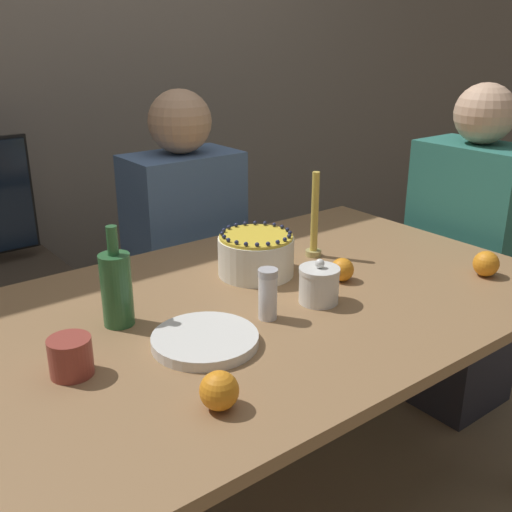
{
  "coord_description": "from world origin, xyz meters",
  "views": [
    {
      "loc": [
        -0.88,
        -1.1,
        1.38
      ],
      "look_at": [
        0.09,
        0.15,
        0.78
      ],
      "focal_mm": 42.0,
      "sensor_mm": 36.0,
      "label": 1
    }
  ],
  "objects_px": {
    "candle": "(314,223)",
    "person_woman_floral": "(464,274)",
    "cake": "(256,255)",
    "person_man_blue_shirt": "(187,274)",
    "bottle": "(117,288)",
    "sugar_bowl": "(319,285)",
    "sugar_shaker": "(268,294)"
  },
  "relations": [
    {
      "from": "person_man_blue_shirt",
      "to": "person_woman_floral",
      "type": "height_order",
      "value": "person_woman_floral"
    },
    {
      "from": "bottle",
      "to": "person_woman_floral",
      "type": "xyz_separation_m",
      "value": [
        1.35,
        -0.05,
        -0.29
      ]
    },
    {
      "from": "cake",
      "to": "person_woman_floral",
      "type": "distance_m",
      "value": 0.94
    },
    {
      "from": "bottle",
      "to": "cake",
      "type": "bearing_deg",
      "value": 6.04
    },
    {
      "from": "cake",
      "to": "candle",
      "type": "distance_m",
      "value": 0.23
    },
    {
      "from": "candle",
      "to": "bottle",
      "type": "distance_m",
      "value": 0.68
    },
    {
      "from": "bottle",
      "to": "person_woman_floral",
      "type": "relative_size",
      "value": 0.2
    },
    {
      "from": "sugar_shaker",
      "to": "sugar_bowl",
      "type": "bearing_deg",
      "value": -2.66
    },
    {
      "from": "bottle",
      "to": "sugar_shaker",
      "type": "bearing_deg",
      "value": -32.99
    },
    {
      "from": "sugar_shaker",
      "to": "candle",
      "type": "relative_size",
      "value": 0.48
    },
    {
      "from": "candle",
      "to": "person_man_blue_shirt",
      "type": "distance_m",
      "value": 0.64
    },
    {
      "from": "sugar_bowl",
      "to": "candle",
      "type": "bearing_deg",
      "value": 49.29
    },
    {
      "from": "cake",
      "to": "candle",
      "type": "bearing_deg",
      "value": 1.93
    },
    {
      "from": "candle",
      "to": "person_man_blue_shirt",
      "type": "xyz_separation_m",
      "value": [
        -0.13,
        0.54,
        -0.31
      ]
    },
    {
      "from": "candle",
      "to": "bottle",
      "type": "height_order",
      "value": "candle"
    },
    {
      "from": "cake",
      "to": "bottle",
      "type": "height_order",
      "value": "bottle"
    },
    {
      "from": "person_man_blue_shirt",
      "to": "person_woman_floral",
      "type": "distance_m",
      "value": 1.03
    },
    {
      "from": "cake",
      "to": "person_woman_floral",
      "type": "relative_size",
      "value": 0.18
    },
    {
      "from": "sugar_shaker",
      "to": "candle",
      "type": "distance_m",
      "value": 0.45
    },
    {
      "from": "candle",
      "to": "cake",
      "type": "bearing_deg",
      "value": -178.07
    },
    {
      "from": "cake",
      "to": "sugar_bowl",
      "type": "bearing_deg",
      "value": -87.49
    },
    {
      "from": "cake",
      "to": "sugar_bowl",
      "type": "distance_m",
      "value": 0.25
    },
    {
      "from": "cake",
      "to": "person_man_blue_shirt",
      "type": "distance_m",
      "value": 0.61
    },
    {
      "from": "candle",
      "to": "person_woman_floral",
      "type": "height_order",
      "value": "person_woman_floral"
    },
    {
      "from": "person_woman_floral",
      "to": "sugar_bowl",
      "type": "bearing_deg",
      "value": 99.55
    },
    {
      "from": "bottle",
      "to": "person_woman_floral",
      "type": "height_order",
      "value": "person_woman_floral"
    },
    {
      "from": "cake",
      "to": "sugar_bowl",
      "type": "relative_size",
      "value": 1.83
    },
    {
      "from": "sugar_bowl",
      "to": "person_man_blue_shirt",
      "type": "xyz_separation_m",
      "value": [
        0.08,
        0.79,
        -0.25
      ]
    },
    {
      "from": "candle",
      "to": "person_man_blue_shirt",
      "type": "bearing_deg",
      "value": 104.0
    },
    {
      "from": "person_woman_floral",
      "to": "candle",
      "type": "bearing_deg",
      "value": 81.18
    },
    {
      "from": "person_woman_floral",
      "to": "person_man_blue_shirt",
      "type": "bearing_deg",
      "value": 51.41
    },
    {
      "from": "person_man_blue_shirt",
      "to": "bottle",
      "type": "bearing_deg",
      "value": 47.73
    }
  ]
}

